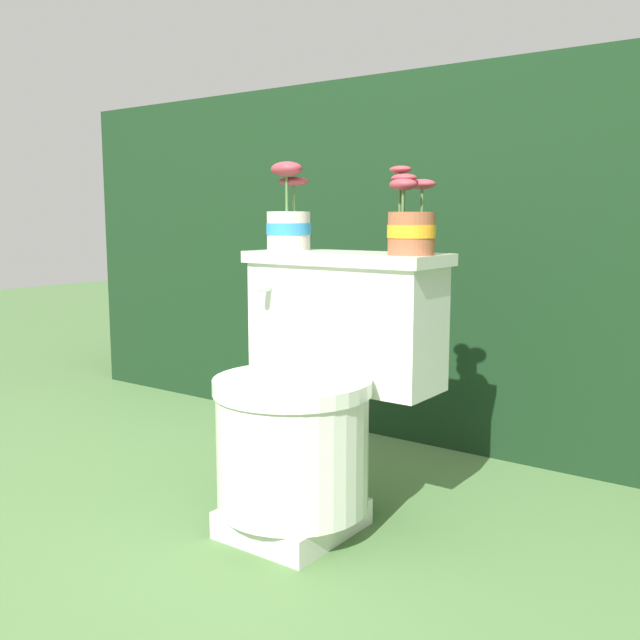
# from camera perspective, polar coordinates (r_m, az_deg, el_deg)

# --- Properties ---
(ground_plane) EXTENTS (12.00, 12.00, 0.00)m
(ground_plane) POSITION_cam_1_polar(r_m,az_deg,el_deg) (1.87, -3.71, -15.60)
(ground_plane) COLOR #4C703D
(hedge_backdrop) EXTENTS (3.23, 0.72, 1.22)m
(hedge_backdrop) POSITION_cam_1_polar(r_m,az_deg,el_deg) (2.67, 11.75, 4.95)
(hedge_backdrop) COLOR black
(hedge_backdrop) RESTS_ON ground
(toilet) EXTENTS (0.52, 0.52, 0.67)m
(toilet) POSITION_cam_1_polar(r_m,az_deg,el_deg) (1.77, -0.37, -5.88)
(toilet) COLOR silver
(toilet) RESTS_ON ground
(potted_plant_left) EXTENTS (0.12, 0.12, 0.23)m
(potted_plant_left) POSITION_cam_1_polar(r_m,az_deg,el_deg) (1.95, -2.52, 7.97)
(potted_plant_left) COLOR beige
(potted_plant_left) RESTS_ON toilet
(potted_plant_midleft) EXTENTS (0.13, 0.13, 0.21)m
(potted_plant_midleft) POSITION_cam_1_polar(r_m,az_deg,el_deg) (1.70, 7.29, 7.58)
(potted_plant_midleft) COLOR #9E5638
(potted_plant_midleft) RESTS_ON toilet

